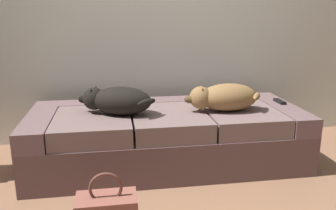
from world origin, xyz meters
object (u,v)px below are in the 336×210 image
(dog_dark, at_px, (117,100))
(tv_remote, at_px, (280,101))
(couch, at_px, (167,136))
(dog_tan, at_px, (224,97))

(dog_dark, relative_size, tv_remote, 3.90)
(couch, distance_m, dog_dark, 0.51)
(couch, bearing_deg, tv_remote, 3.48)
(dog_tan, distance_m, tv_remote, 0.57)
(dog_tan, xyz_separation_m, tv_remote, (0.54, 0.16, -0.09))
(tv_remote, bearing_deg, dog_dark, -176.26)
(dog_tan, bearing_deg, couch, 167.02)
(dog_dark, xyz_separation_m, dog_tan, (0.81, -0.04, 0.00))
(dog_tan, relative_size, tv_remote, 4.11)
(couch, relative_size, dog_dark, 3.58)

